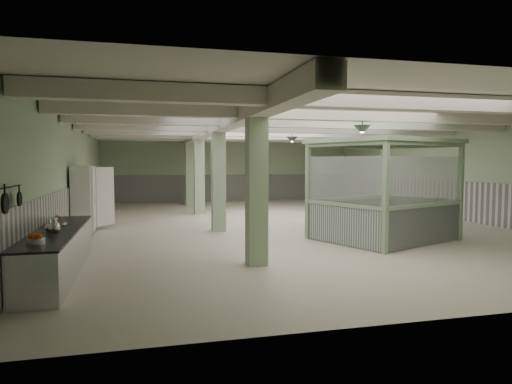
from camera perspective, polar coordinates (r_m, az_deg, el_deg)
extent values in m
plane|color=beige|center=(16.44, 3.37, -4.03)|extent=(20.00, 20.00, 0.00)
cube|color=silver|center=(16.34, 3.42, 8.57)|extent=(14.00, 20.00, 0.02)
cube|color=#A8BB95|center=(26.00, -3.28, 2.84)|extent=(14.00, 0.02, 3.60)
cube|color=#A8BB95|center=(7.41, 27.43, -0.09)|extent=(14.00, 0.02, 3.60)
cube|color=#A8BB95|center=(15.67, -21.82, 1.92)|extent=(0.02, 20.00, 3.60)
cube|color=#A8BB95|center=(19.58, 23.34, 2.21)|extent=(0.02, 20.00, 3.60)
cube|color=silver|center=(15.74, -21.63, -1.91)|extent=(0.05, 19.90, 1.50)
cube|color=silver|center=(19.62, 23.20, -0.86)|extent=(0.05, 19.90, 1.50)
cube|color=silver|center=(26.02, -3.26, 0.53)|extent=(13.90, 0.05, 1.50)
cube|color=silver|center=(15.76, -5.36, 7.93)|extent=(0.45, 19.90, 0.40)
cube|color=silver|center=(9.49, 17.50, 10.73)|extent=(13.90, 0.35, 0.32)
cube|color=silver|center=(11.68, 10.96, 9.51)|extent=(13.90, 0.35, 0.32)
cube|color=silver|center=(13.98, 6.56, 8.61)|extent=(13.90, 0.35, 0.32)
cube|color=silver|center=(16.33, 3.42, 7.94)|extent=(13.90, 0.35, 0.32)
cube|color=silver|center=(18.72, 1.09, 7.42)|extent=(13.90, 0.35, 0.32)
cube|color=silver|center=(21.14, -0.71, 7.01)|extent=(13.90, 0.35, 0.32)
cube|color=silver|center=(23.58, -2.14, 6.68)|extent=(13.90, 0.35, 0.32)
cube|color=#A1B995|center=(9.84, 0.07, 1.21)|extent=(0.42, 0.42, 3.60)
cube|color=#A1B995|center=(14.74, -4.73, 2.07)|extent=(0.42, 0.42, 3.60)
cube|color=#A1B995|center=(19.68, -7.13, 2.50)|extent=(0.42, 0.42, 3.60)
cube|color=#A1B995|center=(23.66, -8.32, 2.71)|extent=(0.42, 0.42, 3.60)
cylinder|color=black|center=(8.19, -28.37, 0.56)|extent=(0.02, 1.20, 0.02)
cone|color=#304031|center=(11.87, 13.14, 7.60)|extent=(0.44, 0.44, 0.22)
cone|color=#304031|center=(16.94, 4.52, 6.53)|extent=(0.44, 0.44, 0.22)
cone|color=#304031|center=(21.73, 0.27, 5.95)|extent=(0.44, 0.44, 0.22)
cube|color=silver|center=(9.90, -23.52, -7.03)|extent=(0.77, 4.59, 0.88)
cube|color=black|center=(9.83, -23.59, -4.45)|extent=(0.81, 4.63, 0.04)
cylinder|color=#B2B2B7|center=(8.26, -25.81, -5.61)|extent=(0.29, 0.29, 0.10)
cylinder|color=black|center=(7.71, -28.87, -1.27)|extent=(0.04, 0.31, 0.31)
cylinder|color=black|center=(8.51, -27.46, -0.79)|extent=(0.03, 0.24, 0.24)
cube|color=silver|center=(15.34, -20.61, -1.02)|extent=(0.56, 2.22, 2.04)
cube|color=silver|center=(14.80, -19.65, -1.17)|extent=(0.06, 0.83, 1.94)
cube|color=silver|center=(15.89, -18.84, -0.82)|extent=(0.56, 0.69, 1.94)
cube|color=silver|center=(14.80, -19.50, -1.16)|extent=(0.02, 0.05, 0.30)
cube|color=silver|center=(15.81, -19.16, -0.85)|extent=(0.02, 0.05, 0.30)
cube|color=#8AA584|center=(11.44, 15.89, -0.67)|extent=(0.16, 0.16, 2.76)
cube|color=#8AA584|center=(13.32, 6.51, 0.07)|extent=(0.16, 0.16, 2.76)
cube|color=#8AA584|center=(14.19, 24.20, -0.02)|extent=(0.16, 0.16, 2.76)
cube|color=#8AA584|center=(15.74, 15.46, 0.53)|extent=(0.16, 0.16, 2.76)
cube|color=#8AA584|center=(13.57, 15.75, 6.11)|extent=(4.43, 4.12, 0.12)
cube|color=silver|center=(12.86, 20.41, -4.01)|extent=(2.92, 1.21, 1.05)
cube|color=silver|center=(12.76, 20.54, 1.48)|extent=(2.92, 1.21, 1.22)
cube|color=silver|center=(14.56, 11.32, -2.95)|extent=(2.92, 1.21, 1.05)
cube|color=silver|center=(14.47, 11.38, 1.90)|extent=(2.92, 1.21, 1.22)
cube|color=silver|center=(12.42, 10.80, -4.10)|extent=(1.00, 2.40, 1.05)
cube|color=silver|center=(12.31, 10.87, 1.58)|extent=(1.00, 2.40, 1.22)
cube|color=silver|center=(14.99, 19.53, -2.90)|extent=(1.00, 2.40, 1.05)
cube|color=silver|center=(14.90, 19.64, 1.80)|extent=(1.00, 2.40, 1.22)
cube|color=#5D6252|center=(14.87, 21.88, -2.91)|extent=(0.51, 0.62, 1.15)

